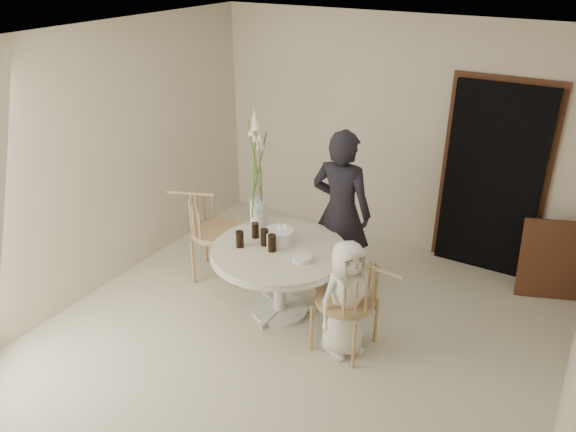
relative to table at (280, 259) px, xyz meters
The scene contains 18 objects.
ground 0.75m from the table, 35.54° to the right, with size 4.50×4.50×0.00m, color beige.
room_shell 1.09m from the table, 35.54° to the right, with size 4.50×4.50×4.50m.
doorway 2.49m from the table, 52.29° to the left, with size 1.00×0.10×2.10m, color black.
door_trim 2.53m from the table, 52.85° to the left, with size 1.12×0.03×2.22m, color brown.
table is the anchor object (origin of this frame).
picture_frame 2.83m from the table, 37.10° to the left, with size 0.63×0.04×0.84m, color brown.
chair_far 0.90m from the table, 71.76° to the left, with size 0.44×0.48×0.77m.
chair_right 0.93m from the table, 10.37° to the right, with size 0.58×0.54×0.93m.
chair_left 1.10m from the table, 168.44° to the left, with size 0.71×0.68×0.99m.
girl 0.83m from the table, 68.75° to the left, with size 0.64×0.42×1.76m, color black.
boy 0.84m from the table, 14.45° to the right, with size 0.54×0.35×1.11m, color white.
birthday_cake 0.22m from the table, 123.94° to the left, with size 0.28×0.28×0.19m.
cola_tumbler_a 0.43m from the table, 154.10° to the right, with size 0.08×0.08×0.16m, color black.
cola_tumbler_b 0.22m from the table, 115.23° to the right, with size 0.08×0.08×0.17m, color black.
cola_tumbler_c 0.38m from the table, 167.88° to the left, with size 0.07×0.07×0.16m, color black.
cola_tumbler_d 0.25m from the table, behind, with size 0.08×0.08×0.17m, color black.
plate_stack 0.34m from the table, 17.00° to the right, with size 0.19×0.19×0.05m, color white.
flower_vase 0.77m from the table, 147.82° to the left, with size 0.17×0.17×1.26m.
Camera 1 is at (2.10, -3.73, 3.36)m, focal length 35.00 mm.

